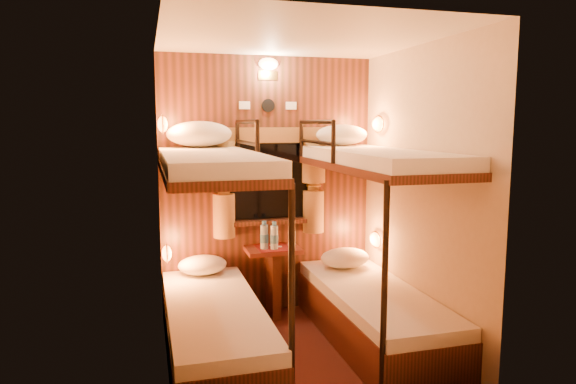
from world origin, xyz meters
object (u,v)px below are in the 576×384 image
object	(u,v)px
bunk_right	(373,276)
bottle_left	(264,237)
bottle_right	(274,237)
table	(273,272)
bunk_left	(214,290)

from	to	relation	value
bunk_right	bottle_left	bearing A→B (deg)	134.42
bunk_right	bottle_right	xyz separation A→B (m)	(-0.65, 0.72, 0.20)
table	bottle_left	bearing A→B (deg)	-161.65
bottle_right	bottle_left	bearing A→B (deg)	158.21
table	bottle_left	distance (m)	0.36
bunk_right	bottle_left	world-z (taller)	bunk_right
bunk_right	bunk_left	bearing A→B (deg)	180.00
table	bunk_right	bearing A→B (deg)	-50.33
bunk_right	bottle_right	size ratio (longest dim) A/B	7.42
table	bottle_right	size ratio (longest dim) A/B	2.56
table	bottle_right	distance (m)	0.35
bunk_left	bottle_right	xyz separation A→B (m)	(0.64, 0.72, 0.20)
table	bottle_left	xyz separation A→B (m)	(-0.09, -0.03, 0.35)
bottle_left	bottle_right	world-z (taller)	bottle_left
bunk_left	bottle_left	size ratio (longest dim) A/B	7.27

